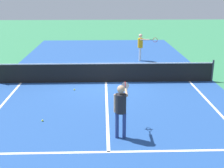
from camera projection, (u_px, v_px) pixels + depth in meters
name	position (u px, v px, depth m)	size (l,w,h in m)	color
ground_plane	(106.00, 82.00, 14.22)	(60.00, 60.00, 0.00)	#337F51
court_surface_inbounds	(106.00, 82.00, 14.22)	(10.62, 24.40, 0.00)	#234C93
line_service_near	(109.00, 152.00, 8.14)	(8.22, 0.10, 0.01)	white
line_center_service	(107.00, 108.00, 11.18)	(0.10, 6.40, 0.01)	white
net	(106.00, 72.00, 14.07)	(10.49, 0.09, 1.07)	#33383D
player_near	(121.00, 105.00, 8.63)	(0.53, 1.21, 1.69)	navy
player_far	(141.00, 44.00, 18.16)	(1.16, 0.69, 1.69)	white
tennis_ball_mid_court	(43.00, 121.00, 10.01)	(0.07, 0.07, 0.07)	#CCE033
tennis_ball_near_net	(74.00, 90.00, 13.08)	(0.07, 0.07, 0.07)	#CCE033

